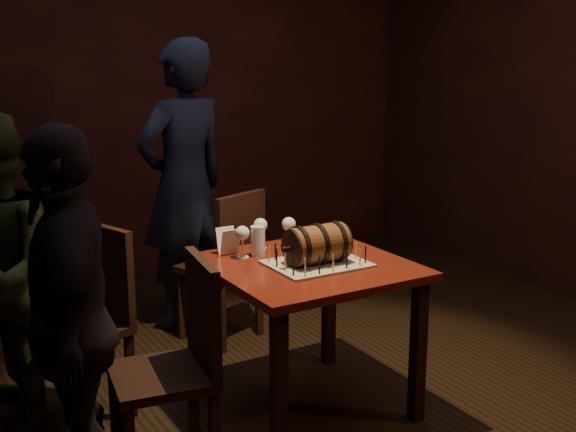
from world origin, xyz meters
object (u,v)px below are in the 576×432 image
at_px(chair_left_rear, 90,312).
at_px(person_back, 184,185).
at_px(wine_glass_right, 289,225).
at_px(chair_back, 229,258).
at_px(barrel_cake, 317,244).
at_px(wine_glass_left, 242,235).
at_px(chair_left_front, 180,357).
at_px(wine_glass_mid, 260,227).
at_px(pint_of_ale, 258,242).
at_px(person_left_front, 70,323).
at_px(pub_table, 308,285).

distance_m(chair_left_rear, person_back, 1.31).
xyz_separation_m(wine_glass_right, chair_back, (-0.02, 0.68, -0.35)).
relative_size(barrel_cake, wine_glass_left, 2.12).
bearing_deg(chair_back, chair_left_front, -124.01).
bearing_deg(barrel_cake, wine_glass_mid, 103.60).
distance_m(pint_of_ale, chair_back, 0.81).
distance_m(wine_glass_mid, wine_glass_right, 0.15).
height_order(pint_of_ale, person_left_front, person_left_front).
bearing_deg(chair_left_front, person_back, 66.53).
height_order(chair_back, person_left_front, person_left_front).
xyz_separation_m(chair_back, person_back, (-0.10, 0.42, 0.39)).
bearing_deg(wine_glass_left, pint_of_ale, -3.89).
xyz_separation_m(wine_glass_right, chair_left_front, (-0.82, -0.51, -0.35)).
xyz_separation_m(wine_glass_mid, chair_back, (0.12, 0.62, -0.34)).
bearing_deg(chair_left_rear, pint_of_ale, -17.81).
bearing_deg(pint_of_ale, chair_back, 75.31).
bearing_deg(wine_glass_mid, pint_of_ale, -124.27).
distance_m(wine_glass_mid, pint_of_ale, 0.13).
bearing_deg(chair_left_rear, chair_left_front, -76.20).
relative_size(wine_glass_left, wine_glass_mid, 1.00).
distance_m(barrel_cake, chair_left_rear, 1.14).
xyz_separation_m(barrel_cake, person_back, (-0.08, 1.43, 0.06)).
bearing_deg(person_left_front, chair_back, 148.61).
distance_m(chair_left_front, person_left_front, 0.49).
bearing_deg(wine_glass_right, barrel_cake, -97.37).
relative_size(pub_table, chair_left_rear, 0.97).
bearing_deg(wine_glass_right, chair_back, 91.45).
relative_size(chair_left_front, person_back, 0.51).
xyz_separation_m(wine_glass_right, person_left_front, (-1.24, -0.50, -0.12)).
height_order(wine_glass_right, pint_of_ale, wine_glass_right).
height_order(pub_table, chair_left_front, chair_left_front).
relative_size(chair_back, person_left_front, 0.62).
bearing_deg(person_left_front, wine_glass_right, 126.63).
bearing_deg(wine_glass_mid, person_left_front, -153.64).
distance_m(barrel_cake, person_back, 1.43).
distance_m(wine_glass_mid, chair_left_front, 0.94).
height_order(pub_table, chair_left_rear, chair_left_rear).
height_order(wine_glass_left, chair_left_front, chair_left_front).
bearing_deg(person_back, chair_left_front, 51.57).
height_order(pub_table, wine_glass_mid, wine_glass_mid).
xyz_separation_m(wine_glass_mid, pint_of_ale, (-0.07, -0.10, -0.04)).
relative_size(wine_glass_right, person_left_front, 0.11).
height_order(wine_glass_mid, chair_back, chair_back).
relative_size(barrel_cake, chair_left_rear, 0.37).
height_order(chair_left_rear, person_left_front, person_left_front).
xyz_separation_m(barrel_cake, wine_glass_right, (0.04, 0.34, 0.01)).
relative_size(pub_table, wine_glass_right, 5.59).
height_order(pub_table, person_back, person_back).
distance_m(wine_glass_left, chair_left_rear, 0.82).
height_order(pint_of_ale, person_back, person_back).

